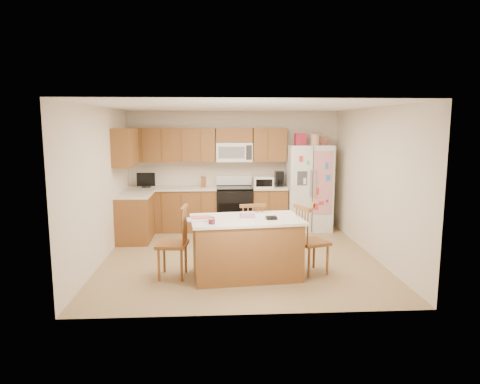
{
  "coord_description": "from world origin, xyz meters",
  "views": [
    {
      "loc": [
        -0.41,
        -6.98,
        2.2
      ],
      "look_at": [
        0.02,
        0.35,
        1.06
      ],
      "focal_mm": 32.0,
      "sensor_mm": 36.0,
      "label": 1
    }
  ],
  "objects": [
    {
      "name": "windsor_chair_back",
      "position": [
        0.15,
        -0.38,
        0.47
      ],
      "size": [
        0.49,
        0.47,
        1.0
      ],
      "color": "#98562E",
      "rests_on": "ground"
    },
    {
      "name": "island",
      "position": [
        0.04,
        -0.94,
        0.44
      ],
      "size": [
        1.7,
        1.09,
        0.96
      ],
      "color": "#98562E",
      "rests_on": "ground"
    },
    {
      "name": "ground",
      "position": [
        0.0,
        0.0,
        0.0
      ],
      "size": [
        4.5,
        4.5,
        0.0
      ],
      "primitive_type": "plane",
      "color": "olive",
      "rests_on": "ground"
    },
    {
      "name": "refrigerator",
      "position": [
        1.57,
        1.87,
        0.92
      ],
      "size": [
        0.9,
        0.79,
        2.04
      ],
      "color": "white",
      "rests_on": "ground"
    },
    {
      "name": "stove",
      "position": [
        0.0,
        1.94,
        0.47
      ],
      "size": [
        0.76,
        0.65,
        1.13
      ],
      "color": "black",
      "rests_on": "ground"
    },
    {
      "name": "windsor_chair_right",
      "position": [
        1.01,
        -0.87,
        0.49
      ],
      "size": [
        0.55,
        0.56,
        1.04
      ],
      "color": "#98562E",
      "rests_on": "ground"
    },
    {
      "name": "windsor_chair_left",
      "position": [
        -1.01,
        -0.91,
        0.5
      ],
      "size": [
        0.47,
        0.49,
        1.06
      ],
      "color": "#98562E",
      "rests_on": "ground"
    },
    {
      "name": "room_shell",
      "position": [
        0.0,
        0.0,
        1.44
      ],
      "size": [
        4.6,
        4.6,
        2.52
      ],
      "color": "beige",
      "rests_on": "ground"
    },
    {
      "name": "cabinetry",
      "position": [
        -0.98,
        1.79,
        0.91
      ],
      "size": [
        3.36,
        1.56,
        2.15
      ],
      "color": "#98562E",
      "rests_on": "ground"
    }
  ]
}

